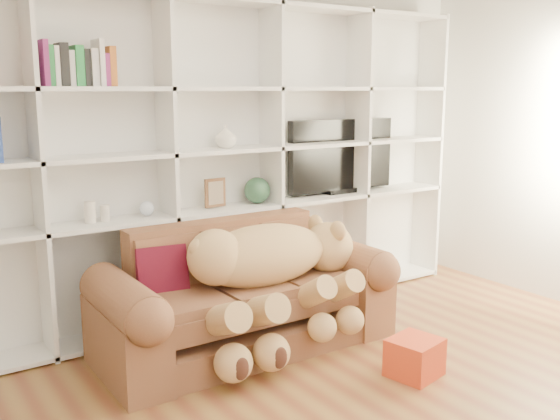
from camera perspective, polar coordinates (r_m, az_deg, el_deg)
wall_back at (r=4.85m, az=-6.49°, el=6.23°), size 5.00×0.02×2.70m
bookshelf at (r=4.63m, az=-8.34°, el=5.40°), size 4.43×0.35×2.40m
sofa at (r=4.32m, az=-3.31°, el=-8.39°), size 2.00×0.86×0.84m
teddy_bear at (r=4.16m, az=-0.77°, el=-5.41°), size 1.41×0.79×0.82m
throw_pillow at (r=4.13m, az=-10.77°, el=-5.53°), size 0.35×0.23×0.34m
gift_box at (r=4.05m, az=12.21°, el=-13.02°), size 0.35×0.33×0.24m
tv at (r=5.41m, az=5.62°, el=4.88°), size 1.07×0.18×0.63m
picture_frame at (r=4.70m, az=-5.95°, el=1.58°), size 0.17×0.04×0.22m
green_vase at (r=4.88m, az=-2.10°, el=1.81°), size 0.21×0.21×0.21m
figurine_tall at (r=4.36m, az=-16.98°, el=-0.19°), size 0.08×0.08×0.15m
figurine_short at (r=4.39m, az=-15.70°, el=-0.27°), size 0.09×0.09×0.11m
snow_globe at (r=4.49m, az=-12.09°, el=0.15°), size 0.11×0.11×0.11m
shelf_vase at (r=4.70m, az=-4.99°, el=6.72°), size 0.20×0.20×0.17m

